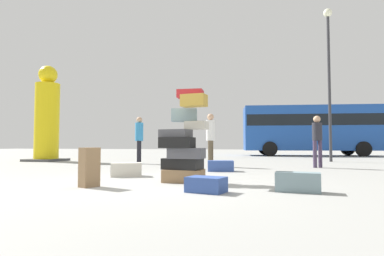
{
  "coord_description": "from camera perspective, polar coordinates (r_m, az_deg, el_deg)",
  "views": [
    {
      "loc": [
        2.01,
        -5.73,
        0.73
      ],
      "look_at": [
        0.36,
        0.95,
        1.08
      ],
      "focal_mm": 29.97,
      "sensor_mm": 36.0,
      "label": 1
    }
  ],
  "objects": [
    {
      "name": "suitcase_cream_foreground_near",
      "position": [
        7.52,
        -11.61,
        -7.25
      ],
      "size": [
        0.79,
        0.65,
        0.31
      ],
      "primitive_type": "cube",
      "rotation": [
        0.0,
        0.0,
        0.42
      ],
      "color": "beige",
      "rests_on": "ground"
    },
    {
      "name": "suitcase_tower",
      "position": [
        6.23,
        -1.39,
        -2.96
      ],
      "size": [
        0.99,
        0.77,
        1.82
      ],
      "color": "olive",
      "rests_on": "ground"
    },
    {
      "name": "ground_plane",
      "position": [
        6.11,
        -5.53,
        -9.77
      ],
      "size": [
        80.0,
        80.0,
        0.0
      ],
      "primitive_type": "plane",
      "color": "#9E9E99"
    },
    {
      "name": "person_bearded_onlooker",
      "position": [
        10.8,
        21.39,
        -1.41
      ],
      "size": [
        0.3,
        0.3,
        1.63
      ],
      "rotation": [
        0.0,
        0.0,
        -2.47
      ],
      "color": "#3F334C",
      "rests_on": "ground"
    },
    {
      "name": "lamp_post",
      "position": [
        15.13,
        23.16,
        10.74
      ],
      "size": [
        0.36,
        0.36,
        6.57
      ],
      "color": "#333338",
      "rests_on": "ground"
    },
    {
      "name": "yellow_dummy_statue",
      "position": [
        15.41,
        -24.39,
        1.58
      ],
      "size": [
        1.43,
        1.43,
        4.2
      ],
      "color": "yellow",
      "rests_on": "ground"
    },
    {
      "name": "person_tourist_with_camera",
      "position": [
        12.21,
        -9.38,
        -1.36
      ],
      "size": [
        0.3,
        0.34,
        1.76
      ],
      "rotation": [
        0.0,
        0.0,
        -1.37
      ],
      "color": "black",
      "rests_on": "ground"
    },
    {
      "name": "suitcase_brown_left_side",
      "position": [
        5.81,
        -17.8,
        -6.66
      ],
      "size": [
        0.31,
        0.36,
        0.67
      ],
      "primitive_type": "cube",
      "rotation": [
        0.0,
        0.0,
        -0.41
      ],
      "color": "olive",
      "rests_on": "ground"
    },
    {
      "name": "person_passerby_in_red",
      "position": [
        10.59,
        3.33,
        -1.23
      ],
      "size": [
        0.3,
        0.34,
        1.74
      ],
      "rotation": [
        0.0,
        0.0,
        -1.66
      ],
      "color": "brown",
      "rests_on": "ground"
    },
    {
      "name": "parked_bus",
      "position": [
        22.04,
        20.28,
        0.13
      ],
      "size": [
        8.68,
        3.61,
        3.15
      ],
      "rotation": [
        0.0,
        0.0,
        0.13
      ],
      "color": "#1E4CA5",
      "rests_on": "ground"
    },
    {
      "name": "suitcase_slate_white_trunk",
      "position": [
        5.24,
        18.31,
        -9.12
      ],
      "size": [
        0.69,
        0.37,
        0.3
      ],
      "primitive_type": "cube",
      "rotation": [
        0.0,
        0.0,
        -0.11
      ],
      "color": "gray",
      "rests_on": "ground"
    },
    {
      "name": "suitcase_navy_right_side",
      "position": [
        4.97,
        2.55,
        -10.01
      ],
      "size": [
        0.64,
        0.51,
        0.23
      ],
      "primitive_type": "cube",
      "rotation": [
        0.0,
        0.0,
        -0.24
      ],
      "color": "#334F99",
      "rests_on": "ground"
    },
    {
      "name": "suitcase_navy_upright_blue",
      "position": [
        8.79,
        5.1,
        -6.74
      ],
      "size": [
        0.76,
        0.53,
        0.29
      ],
      "primitive_type": "cube",
      "rotation": [
        0.0,
        0.0,
        0.2
      ],
      "color": "#334F99",
      "rests_on": "ground"
    }
  ]
}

